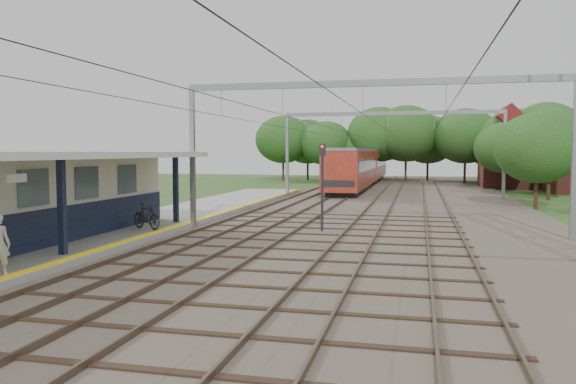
# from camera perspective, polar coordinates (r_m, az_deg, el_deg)

# --- Properties ---
(ground) EXTENTS (160.00, 160.00, 0.00)m
(ground) POSITION_cam_1_polar(r_m,az_deg,el_deg) (12.47, -15.25, -13.70)
(ground) COLOR #2D4C1E
(ground) RESTS_ON ground
(ballast_bed) EXTENTS (18.00, 90.00, 0.10)m
(ballast_bed) POSITION_cam_1_polar(r_m,az_deg,el_deg) (40.63, 10.72, -1.25)
(ballast_bed) COLOR #473D33
(ballast_bed) RESTS_ON ground
(platform) EXTENTS (5.00, 52.00, 0.35)m
(platform) POSITION_cam_1_polar(r_m,az_deg,el_deg) (28.00, -15.12, -3.45)
(platform) COLOR gray
(platform) RESTS_ON ground
(yellow_stripe) EXTENTS (0.45, 52.00, 0.01)m
(yellow_stripe) POSITION_cam_1_polar(r_m,az_deg,el_deg) (26.99, -10.91, -3.28)
(yellow_stripe) COLOR yellow
(yellow_stripe) RESTS_ON platform
(station_building) EXTENTS (3.41, 18.00, 3.40)m
(station_building) POSITION_cam_1_polar(r_m,az_deg,el_deg) (22.79, -26.68, -0.72)
(station_building) COLOR beige
(station_building) RESTS_ON platform
(canopy) EXTENTS (6.40, 20.00, 3.44)m
(canopy) POSITION_cam_1_polar(r_m,az_deg,el_deg) (21.25, -26.25, 3.30)
(canopy) COLOR #101834
(canopy) RESTS_ON platform
(rail_tracks) EXTENTS (11.80, 88.00, 0.15)m
(rail_tracks) POSITION_cam_1_polar(r_m,az_deg,el_deg) (40.80, 7.22, -1.02)
(rail_tracks) COLOR brown
(rail_tracks) RESTS_ON ballast_bed
(catenary_system) EXTENTS (17.22, 88.00, 7.00)m
(catenary_system) POSITION_cam_1_polar(r_m,az_deg,el_deg) (35.82, 9.52, 6.80)
(catenary_system) COLOR gray
(catenary_system) RESTS_ON ground
(tree_band) EXTENTS (31.72, 30.88, 8.82)m
(tree_band) POSITION_cam_1_polar(r_m,az_deg,el_deg) (67.58, 11.65, 4.97)
(tree_band) COLOR #382619
(tree_band) RESTS_ON ground
(house_far) EXTENTS (8.00, 6.12, 8.66)m
(house_far) POSITION_cam_1_polar(r_m,az_deg,el_deg) (63.27, 22.59, 3.28)
(house_far) COLOR brown
(house_far) RESTS_ON ground
(bicycle) EXTENTS (1.93, 1.34, 1.14)m
(bicycle) POSITION_cam_1_polar(r_m,az_deg,el_deg) (25.71, -14.18, -2.43)
(bicycle) COLOR black
(bicycle) RESTS_ON platform
(train) EXTENTS (3.07, 38.22, 4.02)m
(train) POSITION_cam_1_polar(r_m,az_deg,el_deg) (63.31, 7.57, 2.65)
(train) COLOR black
(train) RESTS_ON ballast_bed
(signal_post) EXTENTS (0.29, 0.25, 4.13)m
(signal_post) POSITION_cam_1_polar(r_m,az_deg,el_deg) (25.98, 3.51, 1.38)
(signal_post) COLOR black
(signal_post) RESTS_ON ground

